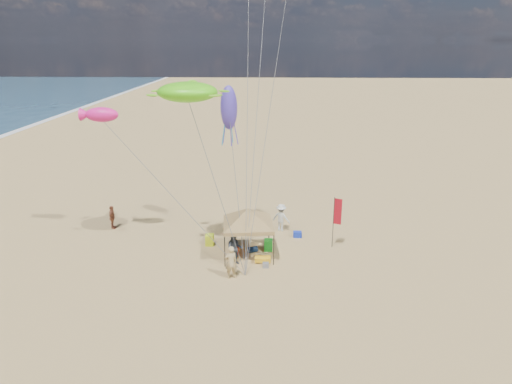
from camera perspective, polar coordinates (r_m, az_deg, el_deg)
ground at (r=24.92m, az=-0.22°, el=-10.97°), size 280.00×280.00×0.00m
canopy_tent at (r=26.54m, az=-1.02°, el=-2.26°), size 5.55×5.55×3.44m
feather_flag at (r=28.21m, az=9.96°, el=-2.78°), size 0.46×0.22×3.26m
cooler_red at (r=27.81m, az=-2.70°, el=-7.26°), size 0.54×0.38×0.38m
cooler_blue at (r=30.09m, az=5.16°, el=-5.26°), size 0.54×0.38×0.38m
bag_navy at (r=27.92m, az=-0.44°, el=-7.15°), size 0.69×0.54×0.36m
bag_orange at (r=31.14m, az=-3.54°, el=-4.40°), size 0.54×0.69×0.36m
chair_green at (r=28.12m, az=1.54°, el=-6.59°), size 0.50×0.50×0.70m
chair_yellow at (r=28.93m, az=-5.77°, el=-5.93°), size 0.50×0.50×0.70m
crate_grey at (r=26.21m, az=1.21°, el=-9.06°), size 0.34×0.30×0.28m
beach_cart at (r=26.73m, az=0.84°, el=-8.33°), size 0.90×0.50×0.24m
person_near_a at (r=24.82m, az=-3.13°, el=-8.69°), size 0.79×0.65×1.85m
person_near_b at (r=26.23m, az=-2.68°, el=-7.05°), size 1.00×0.82×1.92m
person_near_c at (r=30.72m, az=3.14°, el=-3.19°), size 1.39×1.13×1.88m
person_far_a at (r=32.57m, az=-17.43°, el=-3.00°), size 0.44×0.97×1.63m
turtle_kite at (r=25.17m, az=-8.52°, el=12.17°), size 4.03×3.72×1.08m
fish_kite at (r=28.73m, az=-18.60°, el=9.09°), size 2.15×1.47×0.87m
squid_kite at (r=28.73m, az=-3.39°, el=10.41°), size 1.14×1.14×2.72m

